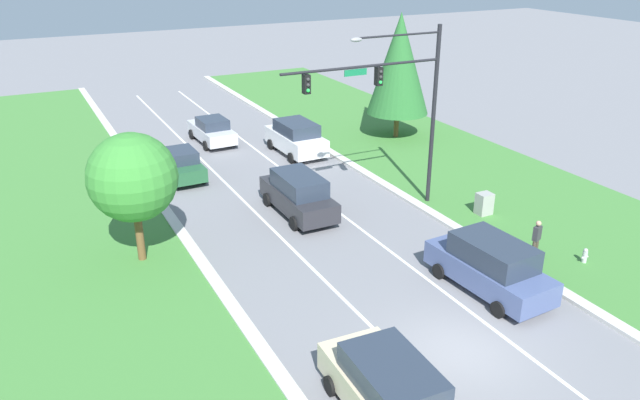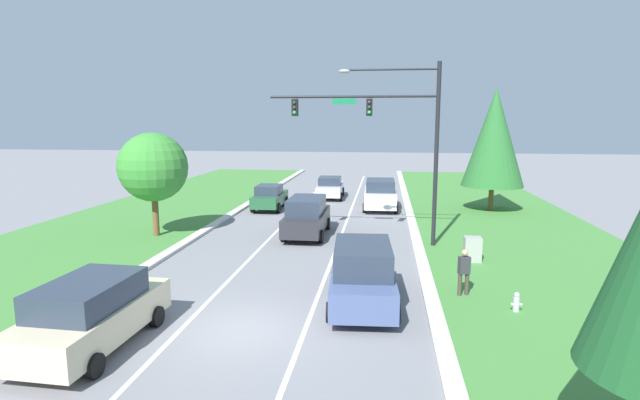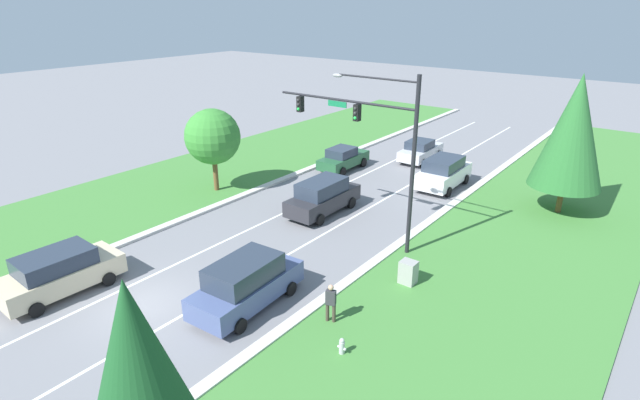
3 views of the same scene
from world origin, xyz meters
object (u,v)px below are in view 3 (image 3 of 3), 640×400
at_px(forest_sedan, 343,158).
at_px(slate_blue_suv, 246,283).
at_px(pedestrian, 331,302).
at_px(oak_near_left_tree, 213,137).
at_px(silver_sedan, 420,150).
at_px(champagne_suv, 59,272).
at_px(conifer_far_right_tree, 573,132).
at_px(utility_cabinet, 408,273).
at_px(charcoal_suv, 323,196).
at_px(traffic_signal_mast, 374,133).
at_px(white_suv, 443,172).
at_px(conifer_near_right_tree, 139,382).
at_px(fire_hydrant, 342,347).

relative_size(forest_sedan, slate_blue_suv, 0.87).
distance_m(pedestrian, oak_near_left_tree, 16.36).
distance_m(forest_sedan, silver_sedan, 6.46).
bearing_deg(champagne_suv, conifer_far_right_tree, 58.45).
distance_m(utility_cabinet, oak_near_left_tree, 16.05).
bearing_deg(silver_sedan, oak_near_left_tree, -119.86).
relative_size(forest_sedan, charcoal_suv, 0.89).
distance_m(traffic_signal_mast, white_suv, 10.99).
distance_m(charcoal_suv, silver_sedan, 12.77).
bearing_deg(utility_cabinet, charcoal_suv, 152.11).
height_order(traffic_signal_mast, conifer_near_right_tree, traffic_signal_mast).
xyz_separation_m(slate_blue_suv, fire_hydrant, (4.85, -0.19, -0.69)).
relative_size(utility_cabinet, pedestrian, 0.67).
xyz_separation_m(charcoal_suv, fire_hydrant, (8.21, -9.75, -0.69)).
distance_m(oak_near_left_tree, conifer_far_right_tree, 21.12).
xyz_separation_m(white_suv, utility_cabinet, (4.05, -12.46, -0.47)).
height_order(traffic_signal_mast, pedestrian, traffic_signal_mast).
distance_m(traffic_signal_mast, pedestrian, 8.77).
relative_size(forest_sedan, champagne_suv, 0.91).
height_order(charcoal_suv, oak_near_left_tree, oak_near_left_tree).
height_order(traffic_signal_mast, fire_hydrant, traffic_signal_mast).
height_order(charcoal_suv, champagne_suv, charcoal_suv).
height_order(silver_sedan, utility_cabinet, silver_sedan).
bearing_deg(conifer_far_right_tree, slate_blue_suv, -113.17).
height_order(utility_cabinet, oak_near_left_tree, oak_near_left_tree).
xyz_separation_m(charcoal_suv, slate_blue_suv, (3.36, -9.56, 0.00)).
height_order(traffic_signal_mast, slate_blue_suv, traffic_signal_mast).
xyz_separation_m(silver_sedan, fire_hydrant, (8.38, -22.52, -0.49)).
bearing_deg(forest_sedan, traffic_signal_mast, -49.28).
bearing_deg(traffic_signal_mast, forest_sedan, 131.52).
height_order(champagne_suv, conifer_near_right_tree, conifer_near_right_tree).
height_order(silver_sedan, conifer_near_right_tree, conifer_near_right_tree).
xyz_separation_m(fire_hydrant, conifer_far_right_tree, (2.81, 18.09, 4.55)).
relative_size(silver_sedan, fire_hydrant, 6.56).
xyz_separation_m(traffic_signal_mast, charcoal_suv, (-4.22, 1.58, -4.70)).
bearing_deg(silver_sedan, traffic_signal_mast, -74.75).
bearing_deg(white_suv, champagne_suv, -109.77).
xyz_separation_m(conifer_near_right_tree, conifer_far_right_tree, (2.44, 25.82, 0.39)).
bearing_deg(conifer_near_right_tree, pedestrian, 101.35).
xyz_separation_m(traffic_signal_mast, pedestrian, (2.56, -6.88, -4.80)).
bearing_deg(forest_sedan, pedestrian, -57.29).
bearing_deg(charcoal_suv, silver_sedan, 90.47).
xyz_separation_m(champagne_suv, utility_cabinet, (11.45, 9.51, -0.40)).
xyz_separation_m(traffic_signal_mast, white_suv, (-0.48, 9.92, -4.70)).
bearing_deg(forest_sedan, champagne_suv, -90.67).
bearing_deg(traffic_signal_mast, oak_near_left_tree, 178.86).
bearing_deg(fire_hydrant, traffic_signal_mast, 116.04).
xyz_separation_m(white_suv, pedestrian, (3.03, -16.79, -0.10)).
xyz_separation_m(slate_blue_suv, conifer_near_right_tree, (5.22, -7.91, 3.47)).
height_order(forest_sedan, slate_blue_suv, slate_blue_suv).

